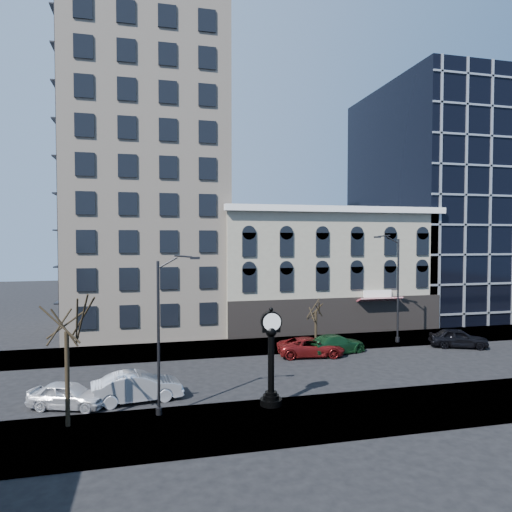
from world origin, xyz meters
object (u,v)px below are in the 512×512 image
object	(u,v)px
street_clock	(271,361)
car_near_a	(68,395)
street_lamp_near	(170,292)
car_near_b	(137,387)

from	to	relation	value
street_clock	car_near_a	xyz separation A→B (m)	(-10.90, 2.45, -1.84)
street_clock	street_lamp_near	size ratio (longest dim) A/B	0.64
car_near_b	street_lamp_near	bearing A→B (deg)	-155.07
car_near_a	car_near_b	world-z (taller)	car_near_b
street_lamp_near	car_near_a	bearing A→B (deg)	159.38
street_clock	car_near_b	size ratio (longest dim) A/B	1.07
street_clock	car_near_b	bearing A→B (deg)	164.54
street_lamp_near	car_near_b	xyz separation A→B (m)	(-1.77, 2.71, -5.71)
car_near_b	car_near_a	bearing A→B (deg)	85.23
street_clock	car_near_a	bearing A→B (deg)	172.18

